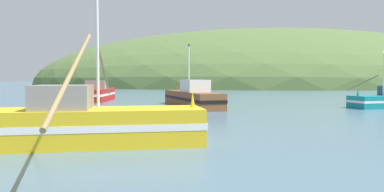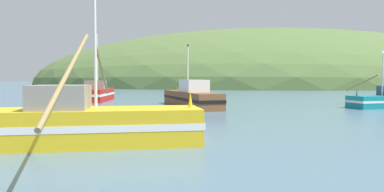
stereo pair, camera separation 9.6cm
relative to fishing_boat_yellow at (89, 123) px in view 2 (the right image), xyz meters
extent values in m
ellipsoid|color=#2D562D|center=(49.61, 237.77, -0.91)|extent=(101.74, 81.39, 42.37)
ellipsoid|color=#516B38|center=(34.26, 138.63, -0.91)|extent=(189.10, 151.28, 44.78)
cone|color=#147F84|center=(19.15, 17.24, 0.59)|extent=(0.25, 0.25, 0.70)
cylinder|color=silver|center=(21.84, 17.97, 2.19)|extent=(0.12, 0.12, 3.91)
cube|color=white|center=(21.84, 17.97, 4.27)|extent=(0.36, 0.12, 0.20)
cylinder|color=#997F4C|center=(21.55, 21.35, 1.36)|extent=(1.27, 4.28, 1.75)
cube|color=gold|center=(0.12, 0.02, -0.16)|extent=(9.15, 3.99, 1.50)
cube|color=white|center=(0.12, 0.02, -0.08)|extent=(9.24, 4.03, 0.27)
cone|color=gold|center=(4.14, 0.68, 0.94)|extent=(0.23, 0.23, 0.70)
cube|color=gray|center=(-1.10, -0.18, 1.08)|extent=(2.51, 2.56, 0.97)
cylinder|color=silver|center=(0.27, 0.04, 3.54)|extent=(0.12, 0.12, 5.90)
cylinder|color=#997F4C|center=(-0.63, 4.64, 2.15)|extent=(1.22, 6.74, 2.63)
cylinder|color=#997F4C|center=(0.88, -4.60, 2.15)|extent=(1.22, 6.74, 2.63)
cube|color=red|center=(-7.30, 27.93, -0.16)|extent=(2.87, 8.17, 1.48)
cube|color=white|center=(-7.30, 27.93, -0.09)|extent=(2.90, 8.26, 0.27)
cone|color=red|center=(-7.43, 31.65, 0.93)|extent=(0.21, 0.21, 0.70)
cube|color=gray|center=(-7.27, 27.12, 1.07)|extent=(2.34, 1.71, 0.99)
cylinder|color=silver|center=(-7.31, 28.23, 3.76)|extent=(0.12, 0.12, 6.36)
cube|color=white|center=(-7.31, 28.23, 7.06)|extent=(0.04, 0.36, 0.20)
cube|color=brown|center=(4.08, 19.51, -0.18)|extent=(5.91, 11.50, 1.46)
cube|color=black|center=(4.08, 19.51, -0.10)|extent=(5.97, 11.61, 0.26)
cone|color=brown|center=(2.40, 24.44, 0.90)|extent=(0.25, 0.25, 0.70)
cube|color=silver|center=(4.39, 18.60, 1.13)|extent=(2.92, 3.54, 1.14)
cylinder|color=silver|center=(3.80, 20.32, 2.76)|extent=(0.12, 0.12, 4.42)
cube|color=black|center=(3.80, 20.32, 5.09)|extent=(0.14, 0.35, 0.20)
camera|label=1|loc=(4.11, -14.14, 1.83)|focal=32.50mm
camera|label=2|loc=(4.21, -14.14, 1.83)|focal=32.50mm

